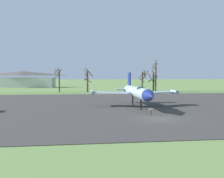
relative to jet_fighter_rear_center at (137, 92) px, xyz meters
The scene contains 11 objects.
ground_plane 11.05m from the jet_fighter_rear_center, 90.40° to the right, with size 600.00×600.00×0.00m, color #607F42.
asphalt_apron 5.01m from the jet_fighter_rear_center, 90.99° to the left, with size 107.53×50.66×0.05m, color #383533.
grass_verge_strip 35.82m from the jet_fighter_rear_center, 90.12° to the left, with size 167.53×12.00×0.06m, color #557438.
jet_fighter_rear_center is the anchor object (origin of this frame).
info_placard_rear_center 8.43m from the jet_fighter_rear_center, 91.09° to the right, with size 0.51×0.38×0.93m.
bare_tree_far_left 42.36m from the jet_fighter_rear_center, 109.68° to the left, with size 2.30×2.63×7.31m.
bare_tree_left_of_center 40.35m from the jet_fighter_rear_center, 98.35° to the left, with size 2.83×2.73×7.05m.
bare_tree_center 38.66m from the jet_fighter_rear_center, 74.56° to the left, with size 3.03×3.04×6.54m.
bare_tree_right_of_center 39.54m from the jet_fighter_rear_center, 70.13° to the left, with size 2.79×3.16×5.92m.
bare_tree_far_right 41.15m from the jet_fighter_rear_center, 69.38° to the left, with size 2.11×2.34×9.76m.
visitor_building 80.54m from the jet_fighter_rear_center, 112.49° to the left, with size 27.26×12.04×6.70m.
Camera 1 is at (-9.20, -29.13, 4.94)m, focal length 43.03 mm.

